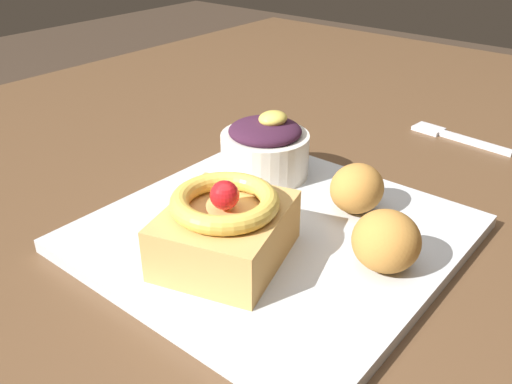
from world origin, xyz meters
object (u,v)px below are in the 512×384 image
fork (454,136)px  fritter_front (357,188)px  berry_ramekin (265,148)px  cake_slice (226,227)px  fritter_middle (386,241)px  front_plate (274,233)px

fork → fritter_front: bearing=96.6°
berry_ramekin → fork: size_ratio=0.70×
cake_slice → fritter_middle: size_ratio=2.39×
berry_ramekin → front_plate: bearing=-137.1°
fork → berry_ramekin: bearing=72.2°
berry_ramekin → fork: berry_ramekin is taller
berry_ramekin → fritter_front: bearing=-92.9°
berry_ramekin → fritter_front: berry_ramekin is taller
front_plate → fork: bearing=-6.1°
fritter_front → fork: fritter_front is taller
fritter_middle → fork: fritter_middle is taller
cake_slice → fork: bearing=-5.5°
cake_slice → berry_ramekin: 0.15m
fritter_middle → front_plate: bearing=95.1°
cake_slice → fritter_middle: (0.07, -0.10, -0.00)m
front_plate → fritter_middle: bearing=-84.9°
front_plate → berry_ramekin: (0.08, 0.07, 0.03)m
fritter_front → cake_slice: bearing=162.6°
cake_slice → berry_ramekin: bearing=27.0°
fritter_front → fritter_middle: fritter_middle is taller
berry_ramekin → fork: (0.24, -0.10, -0.04)m
berry_ramekin → fritter_middle: (-0.07, -0.17, -0.00)m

